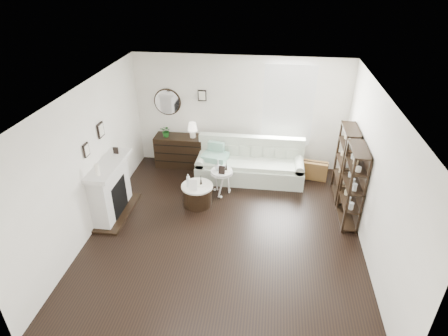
# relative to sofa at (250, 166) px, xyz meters

# --- Properties ---
(room) EXTENTS (5.50, 5.50, 5.50)m
(room) POSITION_rel_sofa_xyz_m (0.42, 0.62, 1.28)
(room) COLOR black
(room) RESTS_ON ground
(fireplace) EXTENTS (0.50, 1.40, 1.84)m
(fireplace) POSITION_rel_sofa_xyz_m (-2.63, -1.78, 0.22)
(fireplace) COLOR silver
(fireplace) RESTS_ON ground
(shelf_unit_far) EXTENTS (0.30, 0.80, 1.60)m
(shelf_unit_far) POSITION_rel_sofa_xyz_m (2.02, -0.53, 0.49)
(shelf_unit_far) COLOR black
(shelf_unit_far) RESTS_ON ground
(shelf_unit_near) EXTENTS (0.30, 0.80, 1.60)m
(shelf_unit_near) POSITION_rel_sofa_xyz_m (2.02, -1.43, 0.49)
(shelf_unit_near) COLOR black
(shelf_unit_near) RESTS_ON ground
(sofa) EXTENTS (2.46, 0.85, 0.95)m
(sofa) POSITION_rel_sofa_xyz_m (0.00, 0.00, 0.00)
(sofa) COLOR beige
(sofa) RESTS_ON ground
(quilt) EXTENTS (0.64, 0.56, 0.14)m
(quilt) POSITION_rel_sofa_xyz_m (-0.80, -0.12, 0.25)
(quilt) COLOR #268E5F
(quilt) RESTS_ON sofa
(suitcase) EXTENTS (0.68, 0.32, 0.43)m
(suitcase) POSITION_rel_sofa_xyz_m (1.47, 0.16, -0.10)
(suitcase) COLOR brown
(suitcase) RESTS_ON ground
(dresser) EXTENTS (1.17, 0.50, 0.78)m
(dresser) POSITION_rel_sofa_xyz_m (-1.76, 0.39, 0.08)
(dresser) COLOR black
(dresser) RESTS_ON ground
(table_lamp) EXTENTS (0.24, 0.24, 0.38)m
(table_lamp) POSITION_rel_sofa_xyz_m (-1.42, 0.39, 0.65)
(table_lamp) COLOR white
(table_lamp) RESTS_ON dresser
(potted_plant) EXTENTS (0.30, 0.27, 0.29)m
(potted_plant) POSITION_rel_sofa_xyz_m (-2.06, 0.35, 0.61)
(potted_plant) COLOR #175118
(potted_plant) RESTS_ON dresser
(drum_table) EXTENTS (0.66, 0.66, 0.46)m
(drum_table) POSITION_rel_sofa_xyz_m (-1.01, -1.24, -0.08)
(drum_table) COLOR black
(drum_table) RESTS_ON ground
(pedestal_table) EXTENTS (0.48, 0.48, 0.58)m
(pedestal_table) POSITION_rel_sofa_xyz_m (-0.56, -0.78, 0.21)
(pedestal_table) COLOR white
(pedestal_table) RESTS_ON ground
(eiffel_drum) EXTENTS (0.14, 0.14, 0.19)m
(eiffel_drum) POSITION_rel_sofa_xyz_m (-0.93, -1.20, 0.24)
(eiffel_drum) COLOR black
(eiffel_drum) RESTS_ON drum_table
(bottle_drum) EXTENTS (0.07, 0.07, 0.30)m
(bottle_drum) POSITION_rel_sofa_xyz_m (-1.17, -1.32, 0.29)
(bottle_drum) COLOR silver
(bottle_drum) RESTS_ON drum_table
(card_frame_drum) EXTENTS (0.17, 0.07, 0.22)m
(card_frame_drum) POSITION_rel_sofa_xyz_m (-1.05, -1.41, 0.25)
(card_frame_drum) COLOR white
(card_frame_drum) RESTS_ON drum_table
(eiffel_ped) EXTENTS (0.12, 0.12, 0.20)m
(eiffel_ped) POSITION_rel_sofa_xyz_m (-0.47, -0.74, 0.36)
(eiffel_ped) COLOR black
(eiffel_ped) RESTS_ON pedestal_table
(flask_ped) EXTENTS (0.13, 0.13, 0.25)m
(flask_ped) POSITION_rel_sofa_xyz_m (-0.64, -0.75, 0.39)
(flask_ped) COLOR silver
(flask_ped) RESTS_ON pedestal_table
(card_frame_ped) EXTENTS (0.14, 0.06, 0.18)m
(card_frame_ped) POSITION_rel_sofa_xyz_m (-0.54, -0.90, 0.35)
(card_frame_ped) COLOR black
(card_frame_ped) RESTS_ON pedestal_table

